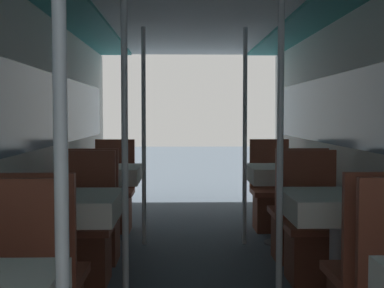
{
  "coord_description": "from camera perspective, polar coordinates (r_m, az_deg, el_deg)",
  "views": [
    {
      "loc": [
        -0.15,
        -0.88,
        1.27
      ],
      "look_at": [
        -0.07,
        2.44,
        1.08
      ],
      "focal_mm": 50.0,
      "sensor_mm": 36.0,
      "label": 1
    }
  ],
  "objects": [
    {
      "name": "dining_table_left_2",
      "position": [
        5.25,
        -9.24,
        -3.63
      ],
      "size": [
        0.67,
        0.67,
        0.76
      ],
      "color": "#4C4C51",
      "rests_on": "ground_plane"
    },
    {
      "name": "support_pole_right_1",
      "position": [
        3.42,
        9.38,
        -0.49
      ],
      "size": [
        0.04,
        0.04,
        2.1
      ],
      "color": "silver",
      "rests_on": "ground_plane"
    },
    {
      "name": "dining_table_right_1",
      "position": [
        3.55,
        15.31,
        -6.95
      ],
      "size": [
        0.67,
        0.67,
        0.76
      ],
      "color": "#4C4C51",
      "rests_on": "ground_plane"
    },
    {
      "name": "chair_left_far_2",
      "position": [
        5.91,
        -8.37,
        -6.33
      ],
      "size": [
        0.44,
        0.44,
        0.99
      ],
      "rotation": [
        0.0,
        0.0,
        3.14
      ],
      "color": "brown",
      "rests_on": "ground_plane"
    },
    {
      "name": "chair_left_far_1",
      "position": [
        4.16,
        -11.44,
        -10.43
      ],
      "size": [
        0.44,
        0.44,
        0.99
      ],
      "rotation": [
        0.0,
        0.0,
        3.14
      ],
      "color": "brown",
      "rests_on": "ground_plane"
    },
    {
      "name": "chair_right_far_1",
      "position": [
        4.22,
        12.74,
        -10.25
      ],
      "size": [
        0.44,
        0.44,
        0.99
      ],
      "rotation": [
        0.0,
        0.0,
        3.14
      ],
      "color": "brown",
      "rests_on": "ground_plane"
    },
    {
      "name": "chair_right_far_2",
      "position": [
        5.96,
        8.47,
        -6.26
      ],
      "size": [
        0.44,
        0.44,
        0.99
      ],
      "rotation": [
        0.0,
        0.0,
        3.14
      ],
      "color": "brown",
      "rests_on": "ground_plane"
    },
    {
      "name": "chair_right_near_2",
      "position": [
        4.74,
        11.1,
        -8.73
      ],
      "size": [
        0.44,
        0.44,
        0.99
      ],
      "color": "brown",
      "rests_on": "ground_plane"
    },
    {
      "name": "support_pole_left_1",
      "position": [
        3.37,
        -7.18,
        -0.52
      ],
      "size": [
        0.04,
        0.04,
        2.1
      ],
      "color": "silver",
      "rests_on": "ground_plane"
    },
    {
      "name": "support_pole_left_0",
      "position": [
        1.59,
        -13.76,
        -4.74
      ],
      "size": [
        0.04,
        0.04,
        2.1
      ],
      "color": "silver",
      "rests_on": "ground_plane"
    },
    {
      "name": "support_pole_left_2",
      "position": [
        5.18,
        -5.16,
        0.78
      ],
      "size": [
        0.04,
        0.04,
        2.1
      ],
      "color": "silver",
      "rests_on": "ground_plane"
    },
    {
      "name": "dining_table_right_2",
      "position": [
        5.29,
        9.67,
        -3.57
      ],
      "size": [
        0.67,
        0.67,
        0.76
      ],
      "color": "#4C4C51",
      "rests_on": "ground_plane"
    },
    {
      "name": "support_pole_right_2",
      "position": [
        5.2,
        5.66,
        0.79
      ],
      "size": [
        0.04,
        0.04,
        2.1
      ],
      "color": "silver",
      "rests_on": "ground_plane"
    },
    {
      "name": "wall_left",
      "position": [
        3.81,
        -18.62,
        0.31
      ],
      "size": [
        0.05,
        8.3,
        2.1
      ],
      "color": "silver",
      "rests_on": "ground_plane"
    },
    {
      "name": "chair_left_near_2",
      "position": [
        4.69,
        -10.26,
        -8.86
      ],
      "size": [
        0.44,
        0.44,
        0.99
      ],
      "color": "brown",
      "rests_on": "ground_plane"
    },
    {
      "name": "dining_table_left_1",
      "position": [
        3.48,
        -13.33,
        -7.14
      ],
      "size": [
        0.67,
        0.67,
        0.76
      ],
      "color": "#4C4C51",
      "rests_on": "ground_plane"
    }
  ]
}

